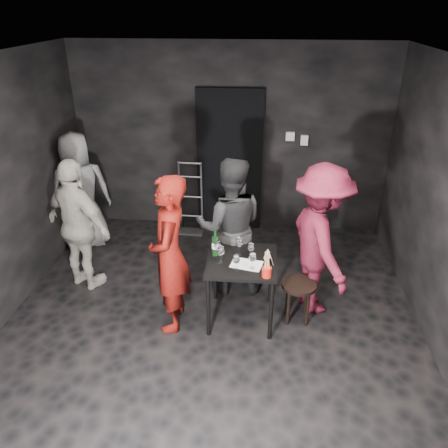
# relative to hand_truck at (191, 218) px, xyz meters

# --- Properties ---
(floor) EXTENTS (4.50, 5.00, 0.02)m
(floor) POSITION_rel_hand_truck_xyz_m (0.56, -2.24, -0.20)
(floor) COLOR black
(floor) RESTS_ON ground
(ceiling) EXTENTS (4.50, 5.00, 0.02)m
(ceiling) POSITION_rel_hand_truck_xyz_m (0.56, -2.24, 2.50)
(ceiling) COLOR silver
(ceiling) RESTS_ON ground
(wall_back) EXTENTS (4.50, 0.04, 2.70)m
(wall_back) POSITION_rel_hand_truck_xyz_m (0.56, 0.26, 1.15)
(wall_back) COLOR black
(wall_back) RESTS_ON ground
(doorway) EXTENTS (0.95, 0.10, 2.10)m
(doorway) POSITION_rel_hand_truck_xyz_m (0.56, 0.20, 0.85)
(doorway) COLOR black
(doorway) RESTS_ON ground
(wallbox_upper) EXTENTS (0.12, 0.06, 0.12)m
(wallbox_upper) POSITION_rel_hand_truck_xyz_m (1.41, 0.21, 1.25)
(wallbox_upper) COLOR #B7B7B2
(wallbox_upper) RESTS_ON wall_back
(wallbox_lower) EXTENTS (0.10, 0.06, 0.14)m
(wallbox_lower) POSITION_rel_hand_truck_xyz_m (1.61, 0.21, 1.20)
(wallbox_lower) COLOR #B7B7B2
(wallbox_lower) RESTS_ON wall_back
(hand_truck) EXTENTS (0.37, 0.32, 1.09)m
(hand_truck) POSITION_rel_hand_truck_xyz_m (0.00, 0.00, 0.00)
(hand_truck) COLOR #B2B2B7
(hand_truck) RESTS_ON floor
(tasting_table) EXTENTS (0.72, 0.72, 0.75)m
(tasting_table) POSITION_rel_hand_truck_xyz_m (0.87, -1.99, 0.45)
(tasting_table) COLOR black
(tasting_table) RESTS_ON floor
(stool) EXTENTS (0.38, 0.38, 0.47)m
(stool) POSITION_rel_hand_truck_xyz_m (1.49, -1.96, 0.18)
(stool) COLOR black
(stool) RESTS_ON floor
(server_red) EXTENTS (0.53, 0.75, 1.95)m
(server_red) POSITION_rel_hand_truck_xyz_m (0.15, -2.15, 0.77)
(server_red) COLOR maroon
(server_red) RESTS_ON floor
(woman_black) EXTENTS (0.92, 0.55, 1.83)m
(woman_black) POSITION_rel_hand_truck_xyz_m (0.70, -1.42, 0.71)
(woman_black) COLOR #252526
(woman_black) RESTS_ON floor
(man_maroon) EXTENTS (0.94, 1.38, 1.96)m
(man_maroon) POSITION_rel_hand_truck_xyz_m (1.69, -1.71, 0.77)
(man_maroon) COLOR maroon
(man_maroon) RESTS_ON floor
(bystander_cream) EXTENTS (1.14, 0.90, 1.75)m
(bystander_cream) POSITION_rel_hand_truck_xyz_m (-1.06, -1.54, 0.67)
(bystander_cream) COLOR beige
(bystander_cream) RESTS_ON floor
(bystander_grey) EXTENTS (1.00, 0.84, 1.80)m
(bystander_grey) POSITION_rel_hand_truck_xyz_m (-1.41, -0.57, 0.70)
(bystander_grey) COLOR slate
(bystander_grey) RESTS_ON floor
(tasting_mat) EXTENTS (0.35, 0.27, 0.00)m
(tasting_mat) POSITION_rel_hand_truck_xyz_m (0.92, -2.08, 0.55)
(tasting_mat) COLOR white
(tasting_mat) RESTS_ON tasting_table
(wine_glass_a) EXTENTS (0.10, 0.10, 0.21)m
(wine_glass_a) POSITION_rel_hand_truck_xyz_m (0.66, -2.08, 0.65)
(wine_glass_a) COLOR white
(wine_glass_a) RESTS_ON tasting_table
(wine_glass_b) EXTENTS (0.10, 0.10, 0.20)m
(wine_glass_b) POSITION_rel_hand_truck_xyz_m (0.61, -1.94, 0.65)
(wine_glass_b) COLOR white
(wine_glass_b) RESTS_ON tasting_table
(wine_glass_c) EXTENTS (0.08, 0.08, 0.21)m
(wine_glass_c) POSITION_rel_hand_truck_xyz_m (0.83, -1.88, 0.65)
(wine_glass_c) COLOR white
(wine_glass_c) RESTS_ON tasting_table
(wine_glass_d) EXTENTS (0.08, 0.08, 0.19)m
(wine_glass_d) POSITION_rel_hand_truck_xyz_m (0.83, -2.20, 0.64)
(wine_glass_d) COLOR white
(wine_glass_d) RESTS_ON tasting_table
(wine_glass_e) EXTENTS (0.08, 0.08, 0.19)m
(wine_glass_e) POSITION_rel_hand_truck_xyz_m (0.99, -2.15, 0.64)
(wine_glass_e) COLOR white
(wine_glass_e) RESTS_ON tasting_table
(wine_glass_f) EXTENTS (0.08, 0.08, 0.18)m
(wine_glass_f) POSITION_rel_hand_truck_xyz_m (0.96, -1.94, 0.64)
(wine_glass_f) COLOR white
(wine_glass_f) RESTS_ON tasting_table
(wine_bottle) EXTENTS (0.07, 0.07, 0.30)m
(wine_bottle) POSITION_rel_hand_truck_xyz_m (0.59, -1.92, 0.66)
(wine_bottle) COLOR black
(wine_bottle) RESTS_ON tasting_table
(breadstick_cup) EXTENTS (0.09, 0.09, 0.29)m
(breadstick_cup) POSITION_rel_hand_truck_xyz_m (1.13, -2.28, 0.68)
(breadstick_cup) COLOR red
(breadstick_cup) RESTS_ON tasting_table
(reserved_card) EXTENTS (0.11, 0.16, 0.11)m
(reserved_card) POSITION_rel_hand_truck_xyz_m (1.13, -2.01, 0.60)
(reserved_card) COLOR white
(reserved_card) RESTS_ON tasting_table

